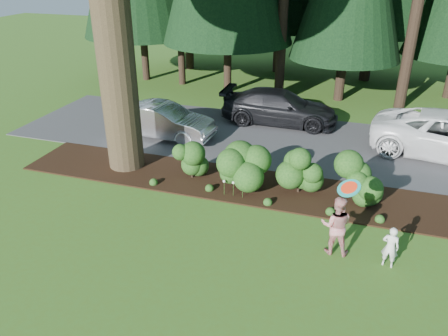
# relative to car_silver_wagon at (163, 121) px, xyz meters

# --- Properties ---
(ground) EXTENTS (80.00, 80.00, 0.00)m
(ground) POSITION_rel_car_silver_wagon_xyz_m (4.48, -6.31, -0.73)
(ground) COLOR #3F621C
(ground) RESTS_ON ground
(mulch_bed) EXTENTS (16.00, 2.50, 0.05)m
(mulch_bed) POSITION_rel_car_silver_wagon_xyz_m (4.48, -3.06, -0.70)
(mulch_bed) COLOR black
(mulch_bed) RESTS_ON ground
(driveway) EXTENTS (22.00, 6.00, 0.03)m
(driveway) POSITION_rel_car_silver_wagon_xyz_m (4.48, 1.19, -0.71)
(driveway) COLOR #38383A
(driveway) RESTS_ON ground
(shrub_row) EXTENTS (6.53, 1.60, 1.61)m
(shrub_row) POSITION_rel_car_silver_wagon_xyz_m (5.25, -3.17, 0.08)
(shrub_row) COLOR #173F13
(shrub_row) RESTS_ON ground
(lily_cluster) EXTENTS (0.69, 0.09, 0.57)m
(lily_cluster) POSITION_rel_car_silver_wagon_xyz_m (4.18, -3.91, -0.23)
(lily_cluster) COLOR #173F13
(lily_cluster) RESTS_ON ground
(car_silver_wagon) EXTENTS (4.32, 1.72, 1.40)m
(car_silver_wagon) POSITION_rel_car_silver_wagon_xyz_m (0.00, 0.00, 0.00)
(car_silver_wagon) COLOR silver
(car_silver_wagon) RESTS_ON driveway
(car_dark_suv) EXTENTS (5.17, 2.17, 1.49)m
(car_dark_suv) POSITION_rel_car_silver_wagon_xyz_m (4.22, 3.08, 0.05)
(car_dark_suv) COLOR black
(car_dark_suv) RESTS_ON driveway
(child) EXTENTS (0.44, 0.33, 1.11)m
(child) POSITION_rel_car_silver_wagon_xyz_m (8.75, -5.96, -0.17)
(child) COLOR silver
(child) RESTS_ON ground
(adult) EXTENTS (0.80, 0.64, 1.60)m
(adult) POSITION_rel_car_silver_wagon_xyz_m (7.43, -5.80, 0.07)
(adult) COLOR #AA161F
(adult) RESTS_ON ground
(frisbee) EXTENTS (0.60, 0.54, 0.39)m
(frisbee) POSITION_rel_car_silver_wagon_xyz_m (7.61, -5.92, 1.23)
(frisbee) COLOR teal
(frisbee) RESTS_ON ground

